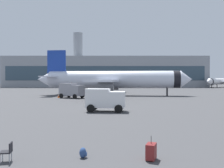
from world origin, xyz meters
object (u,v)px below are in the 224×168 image
at_px(traveller_backpack, 82,153).
at_px(rolling_suitcase, 150,151).
at_px(safety_cone_near, 108,92).
at_px(gate_chair, 6,151).
at_px(airplane_at_gate, 112,79).
at_px(airplane_taxiing, 219,81).
at_px(cargo_van, 104,99).
at_px(service_truck, 70,90).
at_px(safety_cone_mid, 57,96).

bearing_deg(traveller_backpack, rolling_suitcase, -5.29).
height_order(safety_cone_near, gate_chair, gate_chair).
height_order(airplane_at_gate, gate_chair, airplane_at_gate).
relative_size(airplane_taxiing, rolling_suitcase, 19.72).
relative_size(cargo_van, safety_cone_near, 7.08).
bearing_deg(gate_chair, traveller_backpack, 9.39).
distance_m(cargo_van, traveller_backpack, 16.34).
relative_size(airplane_at_gate, gate_chair, 41.59).
xyz_separation_m(safety_cone_near, traveller_backpack, (-0.60, -50.91, -0.09)).
distance_m(service_truck, safety_cone_mid, 3.09).
bearing_deg(service_truck, traveller_backpack, -79.59).
bearing_deg(gate_chair, airplane_at_gate, 83.84).
relative_size(airplane_taxiing, gate_chair, 25.23).
distance_m(cargo_van, rolling_suitcase, 16.81).
xyz_separation_m(airplane_taxiing, gate_chair, (-54.56, -100.70, -2.25)).
height_order(rolling_suitcase, traveller_backpack, rolling_suitcase).
bearing_deg(traveller_backpack, safety_cone_mid, 104.24).
height_order(airplane_at_gate, cargo_van, airplane_at_gate).
distance_m(airplane_taxiing, safety_cone_near, 70.70).
xyz_separation_m(airplane_at_gate, safety_cone_near, (-0.90, 7.02, -3.34)).
bearing_deg(airplane_at_gate, airplane_taxiing, 48.50).
relative_size(safety_cone_mid, gate_chair, 0.87).
bearing_deg(traveller_backpack, service_truck, 100.41).
bearing_deg(cargo_van, airplane_taxiing, 58.84).
distance_m(airplane_taxiing, cargo_van, 98.01).
bearing_deg(service_truck, airplane_at_gate, 43.59).
bearing_deg(service_truck, gate_chair, -84.79).
height_order(service_truck, traveller_backpack, service_truck).
bearing_deg(airplane_at_gate, safety_cone_mid, -147.31).
height_order(airplane_at_gate, safety_cone_near, airplane_at_gate).
bearing_deg(rolling_suitcase, traveller_backpack, 174.71).
xyz_separation_m(safety_cone_mid, traveller_backpack, (9.37, -36.92, -0.14)).
distance_m(airplane_taxiing, safety_cone_mid, 87.64).
height_order(service_truck, safety_cone_mid, service_truck).
distance_m(traveller_backpack, gate_chair, 3.35).
height_order(airplane_taxiing, traveller_backpack, airplane_taxiing).
distance_m(airplane_at_gate, cargo_van, 27.71).
bearing_deg(service_truck, airplane_taxiing, 47.87).
bearing_deg(airplane_taxiing, cargo_van, -121.16).
bearing_deg(safety_cone_mid, airplane_at_gate, 32.69).
bearing_deg(cargo_van, airplane_at_gate, 88.06).
xyz_separation_m(service_truck, traveller_backpack, (6.64, -36.14, -1.37)).
xyz_separation_m(safety_cone_near, gate_chair, (-3.90, -51.46, 0.18)).
bearing_deg(service_truck, rolling_suitcase, -74.98).
relative_size(service_truck, safety_cone_near, 8.14).
height_order(airplane_taxiing, safety_cone_mid, airplane_taxiing).
relative_size(airplane_at_gate, rolling_suitcase, 32.52).
bearing_deg(service_truck, cargo_van, -70.07).
xyz_separation_m(rolling_suitcase, traveller_backpack, (-3.14, 0.29, -0.16)).
bearing_deg(safety_cone_mid, rolling_suitcase, -71.42).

